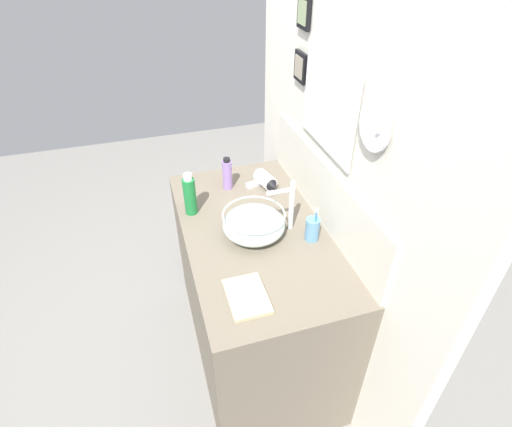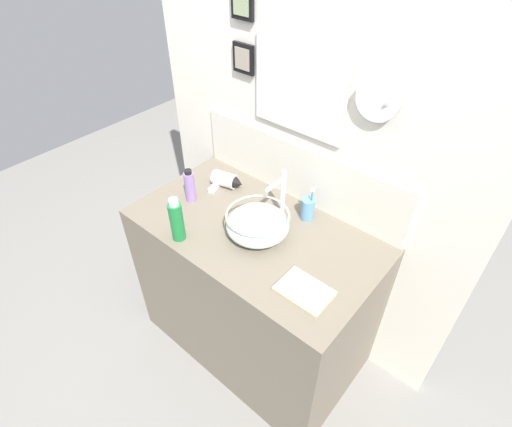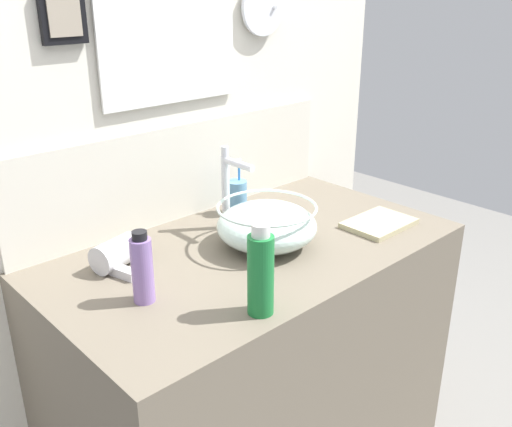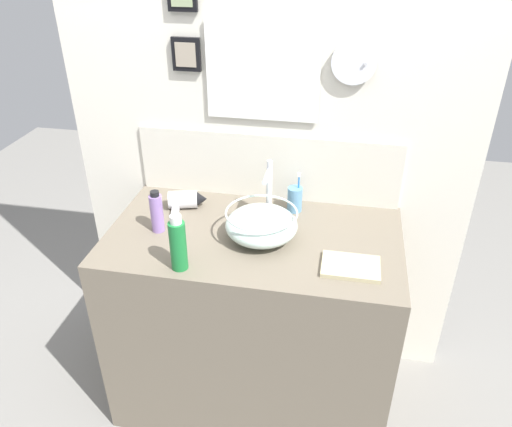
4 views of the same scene
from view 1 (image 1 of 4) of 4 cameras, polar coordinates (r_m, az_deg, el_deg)
name	(u,v)px [view 1 (image 1 of 4)]	position (r m, az deg, el deg)	size (l,w,h in m)	color
ground_plane	(255,345)	(2.52, -0.07, -18.22)	(6.00, 6.00, 0.00)	gray
vanity_counter	(255,294)	(2.16, -0.08, -11.47)	(1.17, 0.66, 0.89)	#6B6051
back_panel	(332,164)	(1.81, 10.85, 6.98)	(1.76, 0.09, 2.36)	silver
glass_bowl_sink	(254,224)	(1.78, -0.32, -1.49)	(0.28, 0.28, 0.12)	silver
faucet	(289,202)	(1.78, 4.67, 1.58)	(0.02, 0.13, 0.25)	silver
hair_drier	(266,181)	(2.12, 1.45, 4.62)	(0.18, 0.16, 0.08)	silver
toothbrush_cup	(312,229)	(1.78, 8.05, -2.22)	(0.06, 0.06, 0.18)	#598CB2
soap_dispenser	(227,174)	(2.10, -4.12, 5.64)	(0.05, 0.05, 0.18)	#8C6BB2
spray_bottle	(190,195)	(1.92, -9.43, 2.61)	(0.06, 0.06, 0.22)	#197233
hand_towel	(247,296)	(1.55, -1.31, -11.75)	(0.21, 0.15, 0.02)	tan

